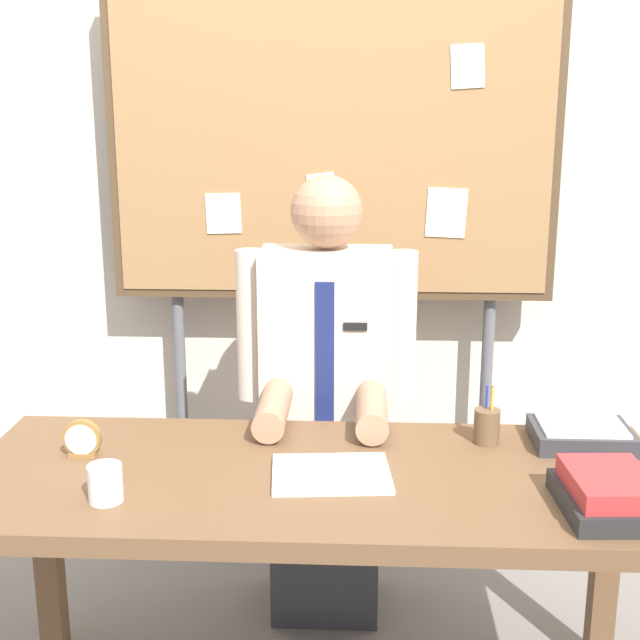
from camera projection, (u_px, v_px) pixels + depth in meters
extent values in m
cube|color=beige|center=(334.00, 180.00, 3.21)|extent=(6.40, 0.08, 2.70)
cube|color=brown|center=(317.00, 481.00, 2.15)|extent=(1.77, 0.71, 0.05)
cube|color=brown|center=(48.00, 546.00, 2.57)|extent=(0.07, 0.07, 0.68)
cube|color=brown|center=(605.00, 560.00, 2.49)|extent=(0.07, 0.07, 0.68)
cube|color=#2D2D33|center=(326.00, 544.00, 2.83)|extent=(0.34, 0.30, 0.44)
cube|color=beige|center=(326.00, 370.00, 2.68)|extent=(0.40, 0.22, 0.76)
sphere|color=#A87A5B|center=(327.00, 212.00, 2.55)|extent=(0.22, 0.22, 0.22)
cylinder|color=beige|center=(251.00, 325.00, 2.63)|extent=(0.09, 0.09, 0.47)
cylinder|color=beige|center=(402.00, 327.00, 2.61)|extent=(0.09, 0.09, 0.47)
cylinder|color=#A87A5B|center=(273.00, 409.00, 2.44)|extent=(0.09, 0.30, 0.09)
cylinder|color=#A87A5B|center=(372.00, 411.00, 2.43)|extent=(0.09, 0.30, 0.09)
cube|color=navy|center=(325.00, 363.00, 2.55)|extent=(0.06, 0.01, 0.49)
cube|color=black|center=(355.00, 327.00, 2.52)|extent=(0.07, 0.01, 0.02)
cube|color=#4C3823|center=(333.00, 138.00, 2.98)|extent=(1.57, 0.05, 1.13)
cube|color=olive|center=(332.00, 138.00, 2.97)|extent=(1.51, 0.04, 1.07)
cylinder|color=#59595E|center=(182.00, 410.00, 3.29)|extent=(0.04, 0.04, 0.97)
cylinder|color=#59595E|center=(484.00, 415.00, 3.23)|extent=(0.04, 0.04, 0.97)
cube|color=white|center=(468.00, 66.00, 2.86)|extent=(0.12, 0.00, 0.15)
cube|color=#F4EFCC|center=(446.00, 213.00, 2.99)|extent=(0.15, 0.00, 0.18)
cube|color=silver|center=(223.00, 214.00, 3.03)|extent=(0.13, 0.00, 0.15)
cube|color=silver|center=(323.00, 202.00, 3.00)|extent=(0.12, 0.00, 0.21)
cube|color=#262626|center=(609.00, 502.00, 1.94)|extent=(0.23, 0.28, 0.05)
cube|color=#B22D2D|center=(610.00, 483.00, 1.92)|extent=(0.19, 0.24, 0.05)
cube|color=silver|center=(331.00, 474.00, 2.12)|extent=(0.31, 0.25, 0.01)
cylinder|color=olive|center=(82.00, 438.00, 2.23)|extent=(0.10, 0.02, 0.10)
cylinder|color=white|center=(81.00, 440.00, 2.22)|extent=(0.08, 0.00, 0.08)
cube|color=olive|center=(83.00, 454.00, 2.24)|extent=(0.07, 0.04, 0.01)
cylinder|color=white|center=(105.00, 483.00, 1.98)|extent=(0.08, 0.08, 0.09)
cylinder|color=brown|center=(487.00, 426.00, 2.32)|extent=(0.07, 0.07, 0.09)
cylinder|color=#263399|center=(486.00, 411.00, 2.32)|extent=(0.01, 0.01, 0.15)
cylinder|color=maroon|center=(491.00, 412.00, 2.31)|extent=(0.01, 0.01, 0.15)
cylinder|color=gold|center=(492.00, 412.00, 2.31)|extent=(0.01, 0.01, 0.15)
cube|color=#333338|center=(581.00, 436.00, 2.31)|extent=(0.26, 0.20, 0.05)
cube|color=white|center=(582.00, 426.00, 2.31)|extent=(0.22, 0.17, 0.01)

